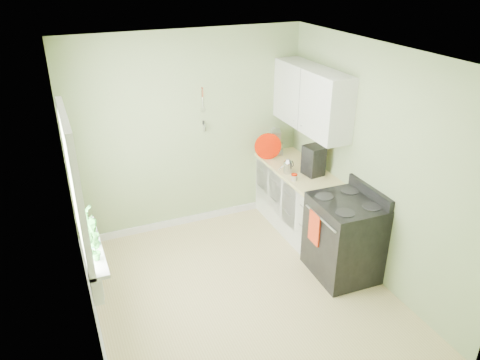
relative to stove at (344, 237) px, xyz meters
name	(u,v)px	position (x,y,z in m)	size (l,w,h in m)	color
floor	(243,296)	(-1.28, 0.06, -0.50)	(3.20, 3.60, 0.02)	tan
ceiling	(243,53)	(-1.28, 0.06, 2.22)	(3.20, 3.60, 0.02)	white
wall_back	(189,133)	(-1.28, 1.87, 0.86)	(3.20, 0.02, 2.70)	#9FB47B
wall_left	(78,222)	(-2.89, 0.06, 0.86)	(0.02, 3.60, 2.70)	#9FB47B
wall_right	(373,165)	(0.33, 0.06, 0.86)	(0.02, 3.60, 2.70)	#9FB47B
base_cabinets	(300,202)	(0.02, 1.06, -0.06)	(0.60, 1.60, 0.87)	white
countertop	(302,172)	(0.01, 1.06, 0.40)	(0.64, 1.60, 0.04)	beige
upper_cabinets	(311,99)	(0.15, 1.16, 1.36)	(0.35, 1.40, 0.80)	white
window	(74,188)	(-2.86, 0.36, 1.06)	(0.06, 1.14, 1.44)	white
window_sill	(92,246)	(-2.79, 0.36, 0.39)	(0.18, 1.14, 0.04)	white
radiator	(94,277)	(-2.82, 0.31, 0.06)	(0.12, 0.50, 0.35)	white
wall_utensils	(203,117)	(-1.08, 1.84, 1.07)	(0.02, 0.14, 0.58)	beige
stove	(344,237)	(0.00, 0.00, 0.00)	(0.73, 0.82, 1.10)	black
stand_mixer	(275,141)	(-0.01, 1.80, 0.57)	(0.28, 0.34, 0.37)	#B2B2B7
kettle	(288,166)	(-0.20, 1.07, 0.51)	(0.19, 0.11, 0.19)	silver
coffee_maker	(313,161)	(0.09, 0.91, 0.60)	(0.25, 0.27, 0.39)	black
red_tray	(268,146)	(-0.23, 1.60, 0.60)	(0.37, 0.37, 0.02)	#B61500
jar	(294,177)	(-0.23, 0.84, 0.46)	(0.08, 0.08, 0.09)	#A69F88
plant_a	(95,248)	(-2.78, 0.07, 0.54)	(0.15, 0.10, 0.28)	#267023
plant_b	(91,233)	(-2.78, 0.34, 0.54)	(0.15, 0.12, 0.28)	#267023
plant_c	(88,219)	(-2.78, 0.61, 0.56)	(0.17, 0.17, 0.31)	#267023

